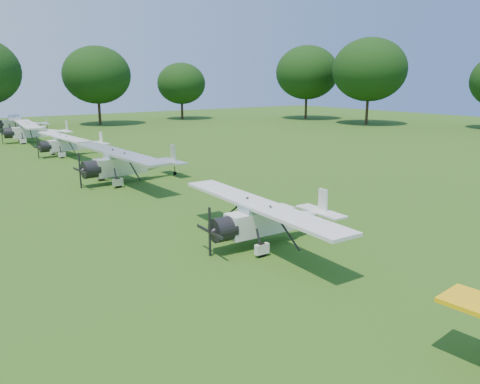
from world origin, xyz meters
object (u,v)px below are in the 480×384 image
object	(u,v)px
aircraft_3	(269,216)
aircraft_6	(34,130)
aircraft_7	(20,122)
aircraft_4	(128,162)
aircraft_5	(70,143)

from	to	relation	value
aircraft_3	aircraft_6	distance (m)	42.74
aircraft_6	aircraft_7	distance (m)	13.09
aircraft_4	aircraft_5	xyz separation A→B (m)	(0.21, 14.55, -0.20)
aircraft_3	aircraft_6	xyz separation A→B (m)	(-0.11, 42.74, 0.16)
aircraft_5	aircraft_7	bearing A→B (deg)	84.57
aircraft_6	aircraft_7	xyz separation A→B (m)	(1.05, 13.04, -0.09)
aircraft_6	aircraft_7	world-z (taller)	aircraft_6
aircraft_5	aircraft_6	xyz separation A→B (m)	(-0.39, 12.34, 0.18)
aircraft_4	aircraft_7	xyz separation A→B (m)	(0.87, 39.93, -0.11)
aircraft_4	aircraft_3	bearing A→B (deg)	-92.41
aircraft_4	aircraft_5	bearing A→B (deg)	87.02
aircraft_4	aircraft_7	bearing A→B (deg)	86.60
aircraft_4	aircraft_7	world-z (taller)	aircraft_4
aircraft_6	aircraft_7	bearing A→B (deg)	90.63
aircraft_4	aircraft_5	size ratio (longest dim) A/B	1.16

